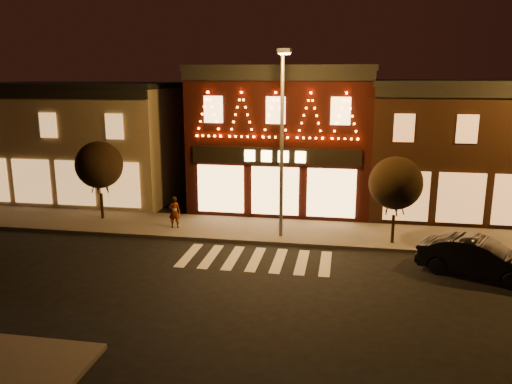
# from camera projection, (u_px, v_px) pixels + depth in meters

# --- Properties ---
(ground) EXTENTS (120.00, 120.00, 0.00)m
(ground) POSITION_uv_depth(u_px,v_px,m) (236.00, 298.00, 18.26)
(ground) COLOR black
(ground) RESTS_ON ground
(sidewalk_far) EXTENTS (44.00, 4.00, 0.15)m
(sidewalk_far) POSITION_uv_depth(u_px,v_px,m) (309.00, 233.00, 25.58)
(sidewalk_far) COLOR #47423D
(sidewalk_far) RESTS_ON ground
(building_left) EXTENTS (12.20, 8.28, 7.30)m
(building_left) POSITION_uv_depth(u_px,v_px,m) (85.00, 140.00, 33.05)
(building_left) COLOR #776D54
(building_left) RESTS_ON ground
(building_pulp) EXTENTS (10.20, 8.34, 8.30)m
(building_pulp) POSITION_uv_depth(u_px,v_px,m) (285.00, 136.00, 30.73)
(building_pulp) COLOR black
(building_pulp) RESTS_ON ground
(building_right_a) EXTENTS (9.20, 8.28, 7.50)m
(building_right_a) POSITION_uv_depth(u_px,v_px,m) (449.00, 147.00, 29.22)
(building_right_a) COLOR black
(building_right_a) RESTS_ON ground
(streetlamp_mid) EXTENTS (0.68, 2.02, 8.79)m
(streetlamp_mid) POSITION_uv_depth(u_px,v_px,m) (282.00, 130.00, 23.41)
(streetlamp_mid) COLOR #59595E
(streetlamp_mid) RESTS_ON sidewalk_far
(tree_left) EXTENTS (2.52, 2.52, 4.21)m
(tree_left) POSITION_uv_depth(u_px,v_px,m) (99.00, 165.00, 27.24)
(tree_left) COLOR black
(tree_left) RESTS_ON sidewalk_far
(tree_right) EXTENTS (2.43, 2.43, 4.06)m
(tree_right) POSITION_uv_depth(u_px,v_px,m) (396.00, 183.00, 23.18)
(tree_right) COLOR black
(tree_right) RESTS_ON sidewalk_far
(dark_sedan) EXTENTS (4.90, 3.33, 1.53)m
(dark_sedan) POSITION_uv_depth(u_px,v_px,m) (480.00, 258.00, 20.10)
(dark_sedan) COLOR black
(dark_sedan) RESTS_ON ground
(pedestrian) EXTENTS (0.64, 0.46, 1.66)m
(pedestrian) POSITION_uv_depth(u_px,v_px,m) (174.00, 212.00, 25.96)
(pedestrian) COLOR gray
(pedestrian) RESTS_ON sidewalk_far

